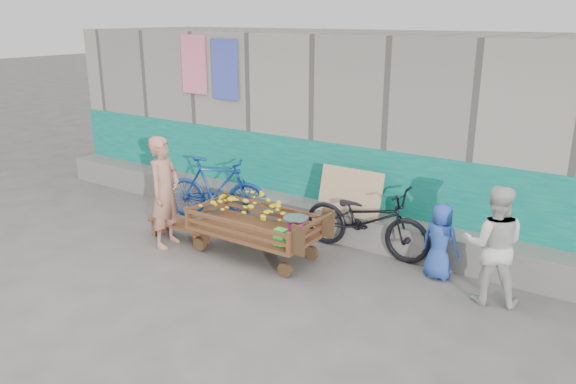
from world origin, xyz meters
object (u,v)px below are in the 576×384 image
Objects in this scene: child at (440,241)px; bicycle_blue at (216,189)px; bicycle_dark at (366,220)px; vendor_man at (165,192)px; bench at (180,227)px; woman at (493,245)px; banana_cart at (252,217)px.

child is 3.82m from bicycle_blue.
vendor_man is at bearing 116.55° from bicycle_dark.
child is at bearing 14.14° from bench.
bench is 0.75× the size of woman.
bicycle_dark is (2.55, 1.12, 0.30)m from bench.
banana_cart is at bearing -84.01° from vendor_man.
banana_cart is 2.56m from child.
child reaches higher than banana_cart.
woman is at bearing -90.11° from vendor_man.
vendor_man is at bearing 165.65° from bicycle_blue.
child is 0.58× the size of bicycle_blue.
woman reaches higher than banana_cart.
bicycle_dark is at bearing -2.36° from child.
bicycle_dark is at bearing 23.80° from bench.
bicycle_blue is at bearing -19.87° from woman.
vendor_man is 1.62× the size of child.
banana_cart is at bearing 125.36° from bicycle_dark.
woman is 1.43× the size of child.
bicycle_dark is at bearing 37.29° from banana_cart.
bicycle_blue is (-4.54, 0.32, -0.19)m from woman.
bicycle_dark is (-1.87, 0.47, -0.22)m from woman.
vendor_man reaches higher than woman.
bicycle_blue reaches higher than bench.
child is at bearing -101.38° from bicycle_dark.
bench is 2.80m from bicycle_dark.
vendor_man reaches higher than bicycle_blue.
vendor_man reaches higher than child.
child reaches higher than bicycle_dark.
bicycle_dark is at bearing -73.35° from vendor_man.
bench is (-1.27, -0.15, -0.37)m from banana_cart.
banana_cart is 1.12× the size of bicycle_blue.
banana_cart is at bearing -140.52° from bicycle_blue.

